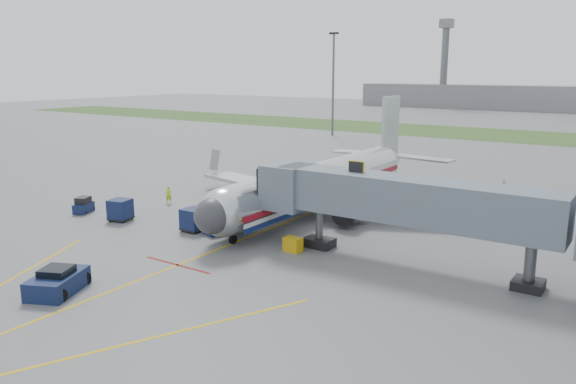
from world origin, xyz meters
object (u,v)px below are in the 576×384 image
Objects in this scene: baggage_tug at (83,206)px; airliner at (321,182)px; pushback_tug at (58,282)px; belt_loader at (226,226)px; ramp_worker at (169,195)px.

airliner is at bearing 37.66° from baggage_tug.
pushback_tug is (-2.50, -26.80, -1.98)m from airliner.
belt_loader is 2.45× the size of ramp_worker.
ramp_worker is at bearing 119.41° from pushback_tug.
baggage_tug is at bearing 139.58° from pushback_tug.
belt_loader is (0.01, 15.59, -0.16)m from pushback_tug.
airliner is 26.99m from pushback_tug.
baggage_tug is (-15.32, 13.05, 0.00)m from pushback_tug.
baggage_tug is at bearing -142.34° from airliner.
pushback_tug is 23.22m from ramp_worker.
airliner is at bearing 84.67° from pushback_tug.
ramp_worker reaches higher than baggage_tug.
baggage_tug is at bearing -155.39° from ramp_worker.
pushback_tug is at bearing -95.33° from airliner.
airliner reaches higher than pushback_tug.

